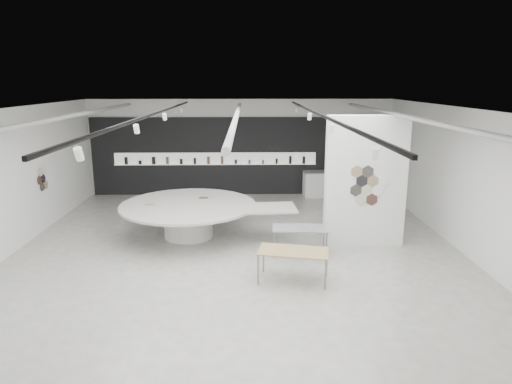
{
  "coord_description": "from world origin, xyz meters",
  "views": [
    {
      "loc": [
        0.26,
        -11.12,
        4.47
      ],
      "look_at": [
        0.51,
        1.2,
        1.47
      ],
      "focal_mm": 32.0,
      "sensor_mm": 36.0,
      "label": 1
    }
  ],
  "objects_px": {
    "display_island": "(191,215)",
    "kitchen_counter": "(325,184)",
    "sample_table_wood": "(293,253)",
    "partition_column": "(365,182)",
    "sample_table_stone": "(300,230)"
  },
  "relations": [
    {
      "from": "display_island",
      "to": "sample_table_wood",
      "type": "bearing_deg",
      "value": -53.43
    },
    {
      "from": "sample_table_wood",
      "to": "sample_table_stone",
      "type": "distance_m",
      "value": 1.72
    },
    {
      "from": "sample_table_stone",
      "to": "display_island",
      "type": "bearing_deg",
      "value": 154.43
    },
    {
      "from": "sample_table_stone",
      "to": "sample_table_wood",
      "type": "bearing_deg",
      "value": -101.38
    },
    {
      "from": "display_island",
      "to": "kitchen_counter",
      "type": "height_order",
      "value": "kitchen_counter"
    },
    {
      "from": "sample_table_wood",
      "to": "kitchen_counter",
      "type": "distance_m",
      "value": 8.23
    },
    {
      "from": "sample_table_stone",
      "to": "partition_column",
      "type": "bearing_deg",
      "value": 21.37
    },
    {
      "from": "sample_table_stone",
      "to": "kitchen_counter",
      "type": "bearing_deg",
      "value": 74.51
    },
    {
      "from": "display_island",
      "to": "sample_table_stone",
      "type": "xyz_separation_m",
      "value": [
        3.02,
        -1.45,
        0.01
      ]
    },
    {
      "from": "partition_column",
      "to": "display_island",
      "type": "distance_m",
      "value": 5.07
    },
    {
      "from": "partition_column",
      "to": "kitchen_counter",
      "type": "relative_size",
      "value": 1.99
    },
    {
      "from": "sample_table_wood",
      "to": "kitchen_counter",
      "type": "height_order",
      "value": "kitchen_counter"
    },
    {
      "from": "sample_table_wood",
      "to": "sample_table_stone",
      "type": "height_order",
      "value": "sample_table_wood"
    },
    {
      "from": "partition_column",
      "to": "kitchen_counter",
      "type": "bearing_deg",
      "value": 91.23
    },
    {
      "from": "sample_table_wood",
      "to": "sample_table_stone",
      "type": "relative_size",
      "value": 1.16
    }
  ]
}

